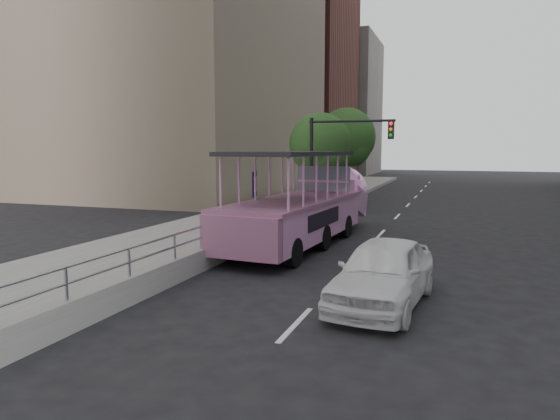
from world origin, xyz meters
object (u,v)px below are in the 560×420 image
object	(u,v)px
duck_boat	(305,209)
traffic_signal	(335,152)
street_tree_near	(321,146)
car	(383,272)
street_tree_far	(348,140)
parking_sign	(255,200)

from	to	relation	value
duck_boat	traffic_signal	distance (m)	5.90
duck_boat	street_tree_near	size ratio (longest dim) A/B	1.91
duck_boat	traffic_signal	world-z (taller)	traffic_signal
traffic_signal	car	bearing A→B (deg)	-71.35
street_tree_far	car	bearing A→B (deg)	-75.63
car	street_tree_far	world-z (taller)	street_tree_far
duck_boat	parking_sign	xyz separation A→B (m)	(-1.47, -1.64, 0.45)
parking_sign	street_tree_near	distance (m)	10.75
duck_boat	street_tree_near	world-z (taller)	street_tree_near
car	street_tree_near	world-z (taller)	street_tree_near
traffic_signal	street_tree_near	bearing A→B (deg)	114.98
parking_sign	street_tree_near	xyz separation A→B (m)	(-0.30, 10.55, 2.04)
car	street_tree_near	bearing A→B (deg)	115.89
parking_sign	street_tree_far	world-z (taller)	street_tree_far
car	street_tree_near	xyz separation A→B (m)	(-5.82, 15.93, 3.04)
duck_boat	parking_sign	world-z (taller)	duck_boat
street_tree_near	parking_sign	bearing A→B (deg)	-88.35
parking_sign	street_tree_far	bearing A→B (deg)	90.36
parking_sign	street_tree_near	world-z (taller)	street_tree_near
parking_sign	street_tree_far	size ratio (longest dim) A/B	0.44
street_tree_near	car	bearing A→B (deg)	-69.94
street_tree_near	street_tree_far	world-z (taller)	street_tree_far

